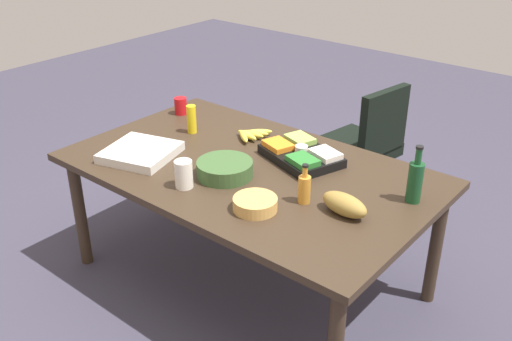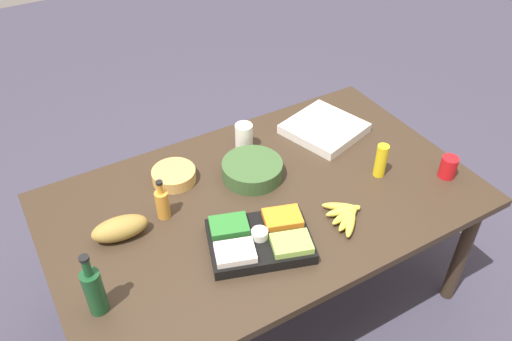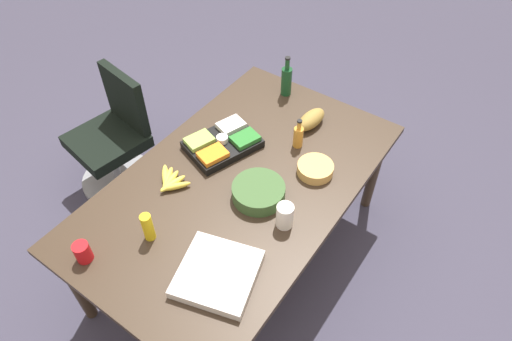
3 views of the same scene
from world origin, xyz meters
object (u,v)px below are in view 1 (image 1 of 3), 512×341
object	(u,v)px
mustard_bottle	(192,119)
bread_loaf	(344,205)
pizza_box	(141,152)
wine_bottle	(415,181)
office_chair	(360,160)
salad_bowl	(225,169)
chip_bowl	(255,204)
dressing_bottle	(304,188)
conference_table	(249,178)
mayo_jar	(184,174)
banana_bunch	(251,134)
veggie_tray	(301,154)
red_solo_cup	(181,106)

from	to	relation	value
mustard_bottle	bread_loaf	distance (m)	1.24
pizza_box	wine_bottle	world-z (taller)	wine_bottle
wine_bottle	office_chair	bearing A→B (deg)	130.37
salad_bowl	bread_loaf	world-z (taller)	bread_loaf
chip_bowl	dressing_bottle	xyz separation A→B (m)	(0.14, 0.20, 0.05)
conference_table	office_chair	bearing A→B (deg)	88.57
chip_bowl	mayo_jar	bearing A→B (deg)	-172.41
banana_bunch	veggie_tray	size ratio (longest dim) A/B	0.49
salad_bowl	red_solo_cup	bearing A→B (deg)	149.97
pizza_box	veggie_tray	distance (m)	0.89
wine_bottle	conference_table	bearing A→B (deg)	-165.30
salad_bowl	bread_loaf	bearing A→B (deg)	5.58
mustard_bottle	dressing_bottle	xyz separation A→B (m)	(1.01, -0.26, -0.01)
office_chair	chip_bowl	world-z (taller)	office_chair
pizza_box	banana_bunch	bearing A→B (deg)	45.75
mayo_jar	bread_loaf	world-z (taller)	mayo_jar
banana_bunch	veggie_tray	world-z (taller)	veggie_tray
conference_table	dressing_bottle	bearing A→B (deg)	-14.93
banana_bunch	conference_table	bearing A→B (deg)	-51.85
office_chair	chip_bowl	xyz separation A→B (m)	(0.28, -1.50, 0.42)
bread_loaf	banana_bunch	bearing A→B (deg)	156.08
office_chair	bread_loaf	distance (m)	1.48
chip_bowl	salad_bowl	bearing A→B (deg)	154.33
conference_table	wine_bottle	xyz separation A→B (m)	(0.84, 0.22, 0.18)
veggie_tray	wine_bottle	bearing A→B (deg)	-2.23
chip_bowl	bread_loaf	bearing A→B (deg)	33.84
salad_bowl	mustard_bottle	xyz separation A→B (m)	(-0.54, 0.30, 0.05)
office_chair	red_solo_cup	world-z (taller)	office_chair
salad_bowl	dressing_bottle	size ratio (longest dim) A/B	1.46
red_solo_cup	pizza_box	distance (m)	0.67
mustard_bottle	veggie_tray	size ratio (longest dim) A/B	0.35
mustard_bottle	chip_bowl	bearing A→B (deg)	-27.70
wine_bottle	veggie_tray	distance (m)	0.68
red_solo_cup	mayo_jar	distance (m)	1.01
mayo_jar	salad_bowl	xyz separation A→B (m)	(0.08, 0.22, -0.03)
wine_bottle	banana_bunch	size ratio (longest dim) A/B	1.20
veggie_tray	dressing_bottle	xyz separation A→B (m)	(0.28, -0.37, 0.04)
mayo_jar	red_solo_cup	bearing A→B (deg)	136.99
wine_bottle	mustard_bottle	xyz separation A→B (m)	(-1.41, -0.08, -0.02)
office_chair	dressing_bottle	xyz separation A→B (m)	(0.42, -1.30, 0.46)
red_solo_cup	mustard_bottle	xyz separation A→B (m)	(0.28, -0.17, 0.03)
wine_bottle	mayo_jar	bearing A→B (deg)	-147.84
chip_bowl	pizza_box	distance (m)	0.86
pizza_box	bread_loaf	distance (m)	1.21
mayo_jar	pizza_box	world-z (taller)	mayo_jar
banana_bunch	bread_loaf	distance (m)	0.97
wine_bottle	salad_bowl	xyz separation A→B (m)	(-0.87, -0.38, -0.07)
veggie_tray	bread_loaf	xyz separation A→B (m)	(0.48, -0.34, 0.01)
conference_table	wine_bottle	distance (m)	0.89
mustard_bottle	dressing_bottle	bearing A→B (deg)	-14.34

